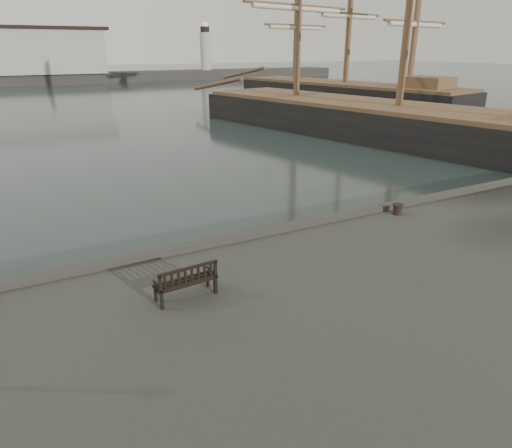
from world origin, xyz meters
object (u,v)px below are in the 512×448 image
at_px(bollard_right, 397,209).
at_px(tall_ship_far, 344,100).
at_px(bench, 186,287).
at_px(tall_ship_main, 396,130).

xyz_separation_m(bollard_right, tall_ship_far, (25.19, 34.42, -0.87)).
relative_size(bench, bollard_right, 3.93).
bearing_deg(tall_ship_far, tall_ship_main, -128.31).
bearing_deg(tall_ship_main, tall_ship_far, 50.28).
relative_size(tall_ship_main, tall_ship_far, 1.27).
relative_size(bench, tall_ship_main, 0.04).
relative_size(bollard_right, tall_ship_far, 0.01).
xyz_separation_m(tall_ship_main, tall_ship_far, (9.55, 18.45, 0.12)).
height_order(bench, bollard_right, bench).
distance_m(bollard_right, tall_ship_far, 42.66).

